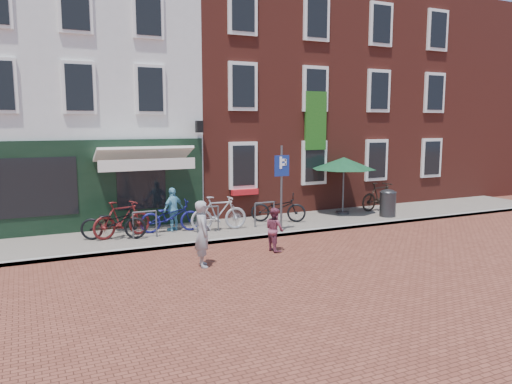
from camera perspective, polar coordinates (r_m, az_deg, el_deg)
name	(u,v)px	position (r m, az deg, el deg)	size (l,w,h in m)	color
ground	(267,238)	(15.40, 1.29, -5.31)	(80.00, 80.00, 0.00)	brown
sidewalk	(274,225)	(17.14, 2.04, -3.77)	(24.00, 3.00, 0.10)	slate
building_stucco	(68,97)	(20.50, -20.80, 10.17)	(8.00, 8.00, 9.00)	silver
building_brick_mid	(237,89)	(22.23, -2.20, 11.76)	(6.00, 8.00, 10.00)	maroon
building_brick_right	(350,92)	(25.19, 10.71, 11.19)	(6.00, 8.00, 10.00)	maroon
filler_right	(448,105)	(29.44, 21.13, 9.34)	(7.00, 8.00, 9.00)	maroon
litter_bin	(388,201)	(18.90, 14.89, -1.06)	(0.58, 0.58, 1.07)	#303032
parking_sign	(282,178)	(15.58, 2.96, 1.66)	(0.50, 0.08, 2.73)	#4C4C4F
parasol	(344,161)	(18.98, 10.05, 3.52)	(2.40, 2.40, 2.24)	#4C4C4F
woman	(203,234)	(12.34, -6.14, -4.78)	(0.60, 0.40, 1.65)	gray
boy	(275,229)	(13.78, 2.14, -4.31)	(0.59, 0.46, 1.22)	#833A4F
cafe_person	(173,209)	(16.08, -9.49, -1.95)	(0.81, 0.34, 1.39)	#69B6D3
bicycle_0	(113,223)	(15.30, -16.04, -3.40)	(0.67, 1.91, 1.00)	black
bicycle_1	(122,219)	(15.49, -15.12, -3.02)	(0.52, 1.85, 1.11)	#5A1616
bicycle_2	(170,216)	(15.94, -9.80, -2.76)	(0.67, 1.91, 1.00)	navy
bicycle_3	(219,213)	(15.97, -4.30, -2.44)	(0.52, 1.85, 1.11)	#A5A5A8
bicycle_4	(278,208)	(17.29, 2.57, -1.80)	(0.67, 1.91, 1.00)	black
bicycle_5	(380,196)	(20.13, 14.01, -0.48)	(0.52, 1.85, 1.11)	black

